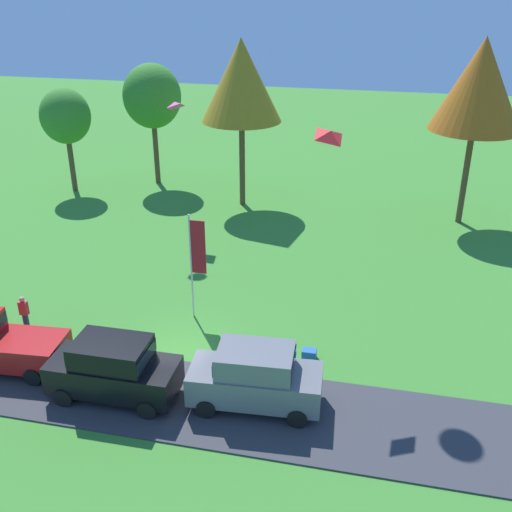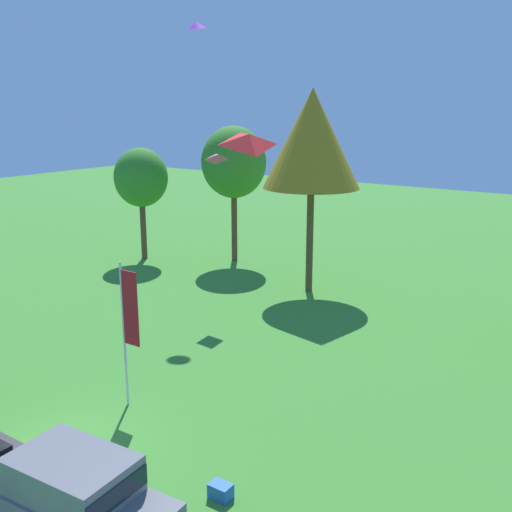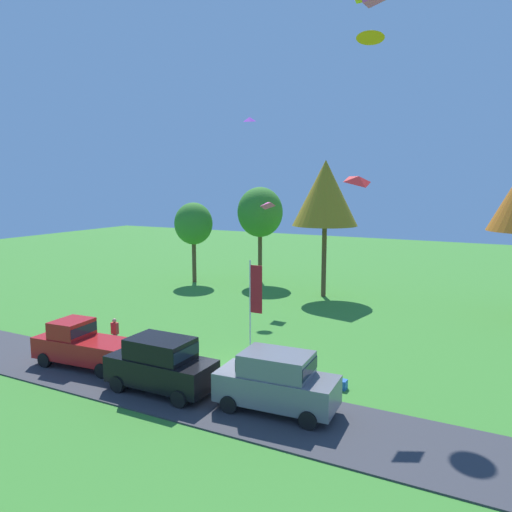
% 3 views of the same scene
% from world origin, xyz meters
% --- Properties ---
extents(ground_plane, '(120.00, 120.00, 0.00)m').
position_xyz_m(ground_plane, '(0.00, 0.00, 0.00)').
color(ground_plane, '#3D842D').
extents(pavement_strip, '(36.00, 4.40, 0.06)m').
position_xyz_m(pavement_strip, '(0.00, -2.50, 0.03)').
color(pavement_strip, '#38383D').
rests_on(pavement_strip, ground).
extents(car_suv_mid_row, '(4.61, 2.06, 2.28)m').
position_xyz_m(car_suv_mid_row, '(-1.34, -2.81, 1.30)').
color(car_suv_mid_row, black).
rests_on(car_suv_mid_row, ground).
extents(car_suv_by_flagpole, '(4.71, 2.28, 2.28)m').
position_xyz_m(car_suv_by_flagpole, '(3.67, -2.20, 1.30)').
color(car_suv_by_flagpole, slate).
rests_on(car_suv_by_flagpole, ground).
extents(person_watching_sky, '(0.36, 0.24, 1.71)m').
position_xyz_m(person_watching_sky, '(-6.84, 0.33, 0.88)').
color(person_watching_sky, '#2D334C').
rests_on(person_watching_sky, ground).
extents(tree_far_right, '(3.31, 3.31, 7.00)m').
position_xyz_m(tree_far_right, '(-13.57, 17.31, 5.14)').
color(tree_far_right, brown).
rests_on(tree_far_right, ground).
extents(tree_center_back, '(3.95, 3.95, 8.33)m').
position_xyz_m(tree_center_back, '(-8.51, 20.14, 6.13)').
color(tree_center_back, brown).
rests_on(tree_center_back, ground).
extents(tree_lone_near, '(4.92, 4.92, 10.38)m').
position_xyz_m(tree_lone_near, '(-1.54, 17.27, 7.89)').
color(tree_lone_near, brown).
rests_on(tree_lone_near, ground).
extents(tree_far_left, '(5.09, 5.09, 10.75)m').
position_xyz_m(tree_far_left, '(12.07, 17.16, 8.18)').
color(tree_far_left, brown).
rests_on(tree_far_left, ground).
extents(flag_banner, '(0.71, 0.08, 4.85)m').
position_xyz_m(flag_banner, '(-0.10, 3.13, 3.07)').
color(flag_banner, silver).
rests_on(flag_banner, ground).
extents(cooler_box, '(0.56, 0.40, 0.40)m').
position_xyz_m(cooler_box, '(5.13, 1.02, 0.20)').
color(cooler_box, blue).
rests_on(cooler_box, ground).
extents(kite_diamond_over_trees, '(1.33, 1.35, 0.57)m').
position_xyz_m(kite_diamond_over_trees, '(5.43, 1.88, 8.81)').
color(kite_diamond_over_trees, red).
extents(kite_diamond_high_left, '(1.23, 1.22, 0.66)m').
position_xyz_m(kite_diamond_high_left, '(-4.34, 13.11, 7.18)').
color(kite_diamond_high_left, '#EA4C9E').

